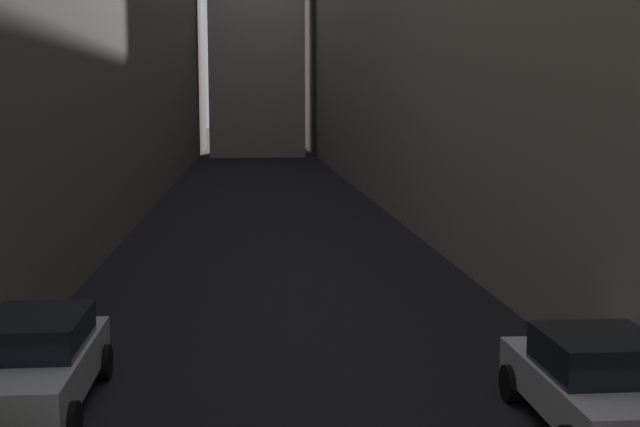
% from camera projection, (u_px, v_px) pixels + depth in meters
% --- Properties ---
extents(ground_plane, '(264.00, 264.00, 0.00)m').
position_uv_depth(ground_plane, '(268.00, 213.00, 38.08)').
color(ground_plane, black).
extents(parked_car_left_far, '(1.97, 4.26, 1.56)m').
position_uv_depth(parked_car_left_far, '(34.00, 362.00, 13.54)').
color(parked_car_left_far, silver).
rests_on(parked_car_left_far, ground).
extents(parked_car_right_far, '(2.02, 3.90, 1.54)m').
position_uv_depth(parked_car_right_far, '(596.00, 382.00, 12.65)').
color(parked_car_right_far, silver).
rests_on(parked_car_right_far, ground).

